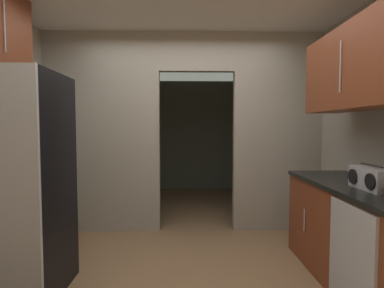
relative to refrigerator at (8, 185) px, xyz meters
name	(u,v)px	position (x,y,z in m)	size (l,w,h in m)	color
kitchen_partition	(180,127)	(1.37, 1.53, 0.47)	(3.64, 0.12, 2.61)	#ADA899
adjoining_room_shell	(185,131)	(1.41, 3.42, 0.40)	(3.64, 2.74, 2.61)	gray
refrigerator	(8,185)	(0.00, 0.00, 0.00)	(0.85, 0.74, 1.81)	black
lower_cabinet_run	(357,235)	(2.92, 0.08, -0.46)	(0.64, 1.64, 0.89)	brown
dishwasher	(351,263)	(2.61, -0.39, -0.49)	(0.02, 0.56, 0.83)	#B7BABC
upper_cabinet_counterside	(362,67)	(2.92, 0.08, 0.98)	(0.36, 1.48, 0.71)	brown
boombox	(371,179)	(2.88, -0.14, 0.07)	(0.16, 0.38, 0.20)	#B2B2B7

